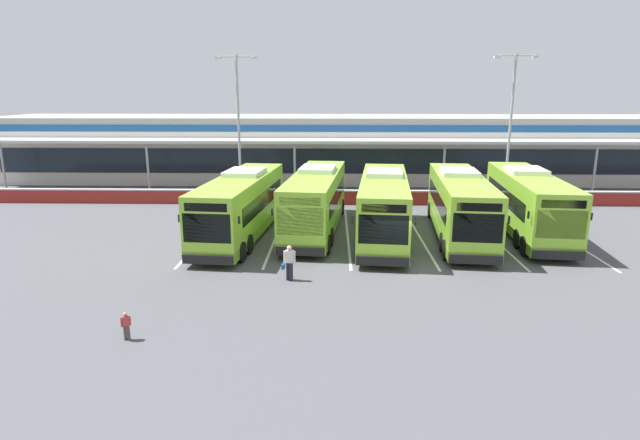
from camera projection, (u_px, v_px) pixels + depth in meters
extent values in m
plane|color=#4C4C51|center=(394.00, 268.00, 24.92)|extent=(200.00, 200.00, 0.00)
cube|color=beige|center=(364.00, 150.00, 50.47)|extent=(70.00, 10.00, 5.50)
cube|color=#19232D|center=(367.00, 161.00, 45.71)|extent=(66.00, 0.08, 2.20)
cube|color=navy|center=(368.00, 129.00, 45.02)|extent=(68.00, 0.08, 0.60)
cube|color=beige|center=(369.00, 141.00, 43.82)|extent=(67.00, 3.00, 0.24)
cube|color=gray|center=(365.00, 119.00, 49.76)|extent=(70.00, 10.00, 0.50)
cylinder|color=#999999|center=(3.00, 166.00, 43.93)|extent=(0.20, 0.20, 4.20)
cylinder|color=#999999|center=(148.00, 167.00, 43.62)|extent=(0.20, 0.20, 4.20)
cylinder|color=#999999|center=(295.00, 168.00, 43.31)|extent=(0.20, 0.20, 4.20)
cylinder|color=#999999|center=(444.00, 168.00, 43.00)|extent=(0.20, 0.20, 4.20)
cylinder|color=#999999|center=(595.00, 169.00, 42.68)|extent=(0.20, 0.20, 4.20)
cube|color=maroon|center=(373.00, 198.00, 38.87)|extent=(60.00, 0.36, 1.00)
cube|color=#B2B2B2|center=(373.00, 191.00, 38.74)|extent=(60.00, 0.40, 0.10)
cube|color=#8CC633|center=(241.00, 205.00, 29.86)|extent=(3.69, 12.19, 3.19)
cube|color=olive|center=(242.00, 227.00, 30.18)|extent=(3.71, 12.21, 0.56)
cube|color=black|center=(243.00, 199.00, 30.19)|extent=(3.49, 9.80, 0.96)
cube|color=black|center=(207.00, 228.00, 24.10)|extent=(2.31, 0.32, 1.40)
cube|color=black|center=(206.00, 207.00, 23.85)|extent=(2.05, 0.28, 0.40)
cube|color=silver|center=(245.00, 172.00, 30.41)|extent=(2.31, 2.98, 0.28)
cube|color=black|center=(208.00, 260.00, 24.35)|extent=(2.45, 0.39, 0.44)
cube|color=black|center=(239.00, 220.00, 24.18)|extent=(0.09, 0.13, 0.36)
cube|color=black|center=(179.00, 218.00, 24.52)|extent=(0.09, 0.13, 0.36)
cylinder|color=black|center=(278.00, 211.00, 34.49)|extent=(0.42, 1.07, 1.04)
cylinder|color=black|center=(243.00, 210.00, 34.77)|extent=(0.42, 1.07, 1.04)
cylinder|color=black|center=(248.00, 244.00, 26.97)|extent=(0.42, 1.07, 1.04)
cylinder|color=black|center=(204.00, 242.00, 27.25)|extent=(0.42, 1.07, 1.04)
cylinder|color=black|center=(241.00, 252.00, 25.62)|extent=(0.42, 1.07, 1.04)
cylinder|color=black|center=(194.00, 250.00, 25.90)|extent=(0.42, 1.07, 1.04)
cube|color=#8CC633|center=(316.00, 200.00, 31.16)|extent=(3.69, 12.19, 3.19)
cube|color=olive|center=(316.00, 221.00, 31.48)|extent=(3.71, 12.21, 0.56)
cube|color=black|center=(317.00, 195.00, 31.49)|extent=(3.49, 9.80, 0.96)
cube|color=black|center=(300.00, 221.00, 25.39)|extent=(2.31, 0.32, 1.40)
cube|color=black|center=(300.00, 201.00, 25.14)|extent=(2.05, 0.28, 0.40)
cube|color=silver|center=(318.00, 169.00, 31.71)|extent=(2.31, 2.98, 0.28)
cube|color=black|center=(300.00, 251.00, 25.65)|extent=(2.45, 0.39, 0.44)
cube|color=black|center=(330.00, 214.00, 25.48)|extent=(0.09, 0.13, 0.36)
cube|color=black|center=(272.00, 212.00, 25.82)|extent=(0.09, 0.13, 0.36)
cylinder|color=black|center=(341.00, 207.00, 35.79)|extent=(0.42, 1.07, 1.04)
cylinder|color=black|center=(307.00, 206.00, 36.07)|extent=(0.42, 1.07, 1.04)
cylinder|color=black|center=(330.00, 237.00, 28.27)|extent=(0.42, 1.07, 1.04)
cylinder|color=black|center=(287.00, 236.00, 28.55)|extent=(0.42, 1.07, 1.04)
cylinder|color=black|center=(327.00, 244.00, 26.92)|extent=(0.42, 1.07, 1.04)
cylinder|color=black|center=(282.00, 243.00, 27.20)|extent=(0.42, 1.07, 1.04)
cube|color=#8CC633|center=(384.00, 205.00, 29.64)|extent=(3.69, 12.19, 3.19)
cube|color=olive|center=(383.00, 228.00, 29.95)|extent=(3.71, 12.21, 0.56)
cube|color=black|center=(384.00, 200.00, 29.97)|extent=(3.49, 9.80, 0.96)
cube|color=black|center=(383.00, 230.00, 23.87)|extent=(2.31, 0.32, 1.40)
cube|color=black|center=(384.00, 208.00, 23.62)|extent=(2.05, 0.28, 0.40)
cube|color=silver|center=(385.00, 173.00, 30.19)|extent=(2.31, 2.98, 0.28)
cube|color=black|center=(382.00, 261.00, 24.12)|extent=(2.45, 0.39, 0.44)
cube|color=black|center=(415.00, 221.00, 23.95)|extent=(0.09, 0.13, 0.36)
cube|color=black|center=(352.00, 219.00, 24.29)|extent=(0.09, 0.13, 0.36)
cylinder|color=black|center=(401.00, 212.00, 34.26)|extent=(0.42, 1.07, 1.04)
cylinder|color=black|center=(365.00, 211.00, 34.54)|extent=(0.42, 1.07, 1.04)
cylinder|color=black|center=(406.00, 245.00, 26.74)|extent=(0.42, 1.07, 1.04)
cylinder|color=black|center=(360.00, 244.00, 27.03)|extent=(0.42, 1.07, 1.04)
cylinder|color=black|center=(407.00, 253.00, 25.39)|extent=(0.42, 1.07, 1.04)
cylinder|color=black|center=(358.00, 252.00, 25.68)|extent=(0.42, 1.07, 1.04)
cube|color=#8CC633|center=(460.00, 204.00, 29.90)|extent=(3.69, 12.19, 3.19)
cube|color=olive|center=(458.00, 227.00, 30.22)|extent=(3.71, 12.21, 0.56)
cube|color=black|center=(459.00, 199.00, 30.23)|extent=(3.49, 9.80, 0.96)
cube|color=black|center=(478.00, 228.00, 24.13)|extent=(2.31, 0.32, 1.40)
cube|color=black|center=(479.00, 207.00, 23.88)|extent=(2.05, 0.28, 0.40)
cube|color=silver|center=(459.00, 172.00, 30.45)|extent=(2.31, 2.98, 0.28)
cube|color=black|center=(476.00, 259.00, 24.39)|extent=(2.45, 0.39, 0.44)
cube|color=black|center=(509.00, 220.00, 24.22)|extent=(0.09, 0.13, 0.36)
cube|color=black|center=(445.00, 218.00, 24.56)|extent=(0.09, 0.13, 0.36)
cylinder|color=black|center=(467.00, 211.00, 34.53)|extent=(0.42, 1.07, 1.04)
cylinder|color=black|center=(431.00, 210.00, 34.81)|extent=(0.42, 1.07, 1.04)
cylinder|color=black|center=(490.00, 244.00, 27.01)|extent=(0.42, 1.07, 1.04)
cylinder|color=black|center=(443.00, 242.00, 27.29)|extent=(0.42, 1.07, 1.04)
cylinder|color=black|center=(496.00, 252.00, 25.66)|extent=(0.42, 1.07, 1.04)
cylinder|color=black|center=(446.00, 250.00, 25.94)|extent=(0.42, 1.07, 1.04)
cube|color=#8CC633|center=(528.00, 202.00, 30.56)|extent=(3.69, 12.19, 3.19)
cube|color=olive|center=(526.00, 224.00, 30.88)|extent=(3.71, 12.21, 0.56)
cube|color=black|center=(527.00, 197.00, 30.89)|extent=(3.49, 9.80, 0.96)
cube|color=black|center=(561.00, 224.00, 24.79)|extent=(2.31, 0.32, 1.40)
cube|color=black|center=(564.00, 204.00, 24.55)|extent=(2.05, 0.28, 0.40)
cube|color=silver|center=(526.00, 170.00, 31.11)|extent=(2.31, 2.98, 0.28)
cube|color=black|center=(559.00, 255.00, 25.05)|extent=(2.45, 0.39, 0.44)
cube|color=black|center=(591.00, 216.00, 24.88)|extent=(0.09, 0.13, 0.36)
cube|color=black|center=(528.00, 215.00, 25.22)|extent=(0.09, 0.13, 0.36)
cylinder|color=black|center=(526.00, 209.00, 35.19)|extent=(0.42, 1.07, 1.04)
cylinder|color=black|center=(490.00, 208.00, 35.47)|extent=(0.42, 1.07, 1.04)
cylinder|color=black|center=(565.00, 240.00, 27.67)|extent=(0.42, 1.07, 1.04)
cylinder|color=black|center=(518.00, 239.00, 27.95)|extent=(0.42, 1.07, 1.04)
cylinder|color=black|center=(574.00, 248.00, 26.32)|extent=(0.42, 1.07, 1.04)
cylinder|color=black|center=(525.00, 246.00, 26.60)|extent=(0.42, 1.07, 1.04)
cube|color=silver|center=(207.00, 233.00, 31.01)|extent=(0.14, 13.00, 0.01)
cube|color=silver|center=(277.00, 234.00, 30.90)|extent=(0.14, 13.00, 0.01)
cube|color=silver|center=(347.00, 234.00, 30.79)|extent=(0.14, 13.00, 0.01)
cube|color=silver|center=(418.00, 235.00, 30.69)|extent=(0.14, 13.00, 0.01)
cube|color=silver|center=(490.00, 235.00, 30.58)|extent=(0.14, 13.00, 0.01)
cube|color=silver|center=(562.00, 236.00, 30.48)|extent=(0.14, 13.00, 0.01)
cube|color=black|center=(288.00, 271.00, 23.21)|extent=(0.15, 0.19, 0.84)
cube|color=black|center=(291.00, 272.00, 23.08)|extent=(0.15, 0.19, 0.84)
cube|color=silver|center=(289.00, 256.00, 22.98)|extent=(0.36, 0.24, 0.56)
cube|color=silver|center=(285.00, 257.00, 23.00)|extent=(0.10, 0.11, 0.54)
cube|color=silver|center=(294.00, 257.00, 22.96)|extent=(0.10, 0.11, 0.54)
sphere|color=#DBB293|center=(289.00, 248.00, 22.88)|extent=(0.22, 0.22, 0.22)
cube|color=#194C9E|center=(283.00, 267.00, 23.14)|extent=(0.14, 0.29, 0.22)
cylinder|color=#194C9E|center=(283.00, 263.00, 23.10)|extent=(0.02, 0.02, 0.16)
cube|color=#4C4238|center=(125.00, 333.00, 17.59)|extent=(0.13, 0.14, 0.52)
cube|color=#4C4238|center=(128.00, 333.00, 17.58)|extent=(0.13, 0.14, 0.52)
cube|color=#B23838|center=(126.00, 321.00, 17.48)|extent=(0.25, 0.23, 0.35)
cube|color=#B23838|center=(121.00, 322.00, 17.41)|extent=(0.08, 0.08, 0.33)
cube|color=#B23838|center=(130.00, 320.00, 17.55)|extent=(0.08, 0.08, 0.33)
sphere|color=tan|center=(125.00, 314.00, 17.42)|extent=(0.14, 0.14, 0.14)
cylinder|color=#9E9EA3|center=(239.00, 128.00, 40.75)|extent=(0.20, 0.20, 11.00)
cylinder|color=#9E9EA3|center=(236.00, 57.00, 39.47)|extent=(2.80, 0.10, 0.10)
cube|color=silver|center=(218.00, 58.00, 39.53)|extent=(0.44, 0.28, 0.20)
cube|color=silver|center=(254.00, 58.00, 39.46)|extent=(0.44, 0.28, 0.20)
cylinder|color=#9E9EA3|center=(510.00, 129.00, 39.51)|extent=(0.20, 0.20, 11.00)
cylinder|color=#9E9EA3|center=(516.00, 56.00, 38.23)|extent=(2.80, 0.10, 0.10)
cube|color=silver|center=(497.00, 57.00, 38.29)|extent=(0.44, 0.28, 0.20)
cube|color=silver|center=(535.00, 57.00, 38.22)|extent=(0.44, 0.28, 0.20)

